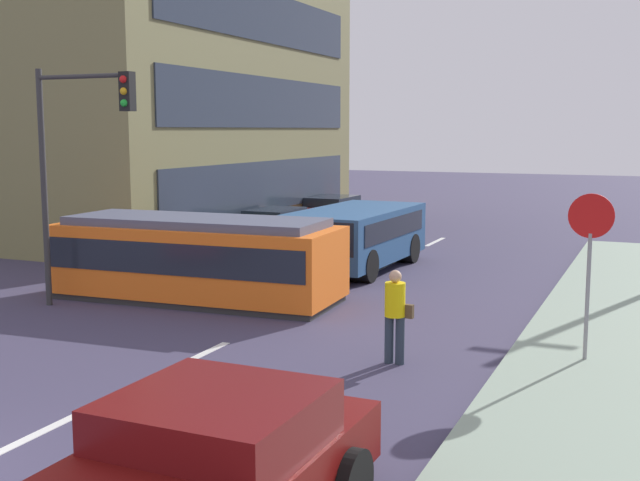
# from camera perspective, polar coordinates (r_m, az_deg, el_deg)

# --- Properties ---
(ground_plane) EXTENTS (120.00, 120.00, 0.00)m
(ground_plane) POSITION_cam_1_polar(r_m,az_deg,el_deg) (18.07, -2.24, -5.17)
(ground_plane) COLOR #3E3954
(sidewalk_curb_right) EXTENTS (3.20, 36.00, 0.14)m
(sidewalk_curb_right) POSITION_cam_1_polar(r_m,az_deg,el_deg) (12.56, 18.72, -11.20)
(sidewalk_curb_right) COLOR gray
(sidewalk_curb_right) RESTS_ON ground
(lane_stripe_1) EXTENTS (0.16, 2.40, 0.01)m
(lane_stripe_1) POSITION_cam_1_polar(r_m,az_deg,el_deg) (11.69, -19.90, -13.04)
(lane_stripe_1) COLOR silver
(lane_stripe_1) RESTS_ON ground
(lane_stripe_2) EXTENTS (0.16, 2.40, 0.01)m
(lane_stripe_2) POSITION_cam_1_polar(r_m,az_deg,el_deg) (14.68, -9.07, -8.34)
(lane_stripe_2) COLOR silver
(lane_stripe_2) RESTS_ON ground
(lane_stripe_3) EXTENTS (0.16, 2.40, 0.01)m
(lane_stripe_3) POSITION_cam_1_polar(r_m,az_deg,el_deg) (23.90, 4.42, -1.94)
(lane_stripe_3) COLOR silver
(lane_stripe_3) RESTS_ON ground
(lane_stripe_4) EXTENTS (0.16, 2.40, 0.01)m
(lane_stripe_4) POSITION_cam_1_polar(r_m,az_deg,el_deg) (29.58, 8.20, -0.10)
(lane_stripe_4) COLOR silver
(lane_stripe_4) RESTS_ON ground
(corner_building) EXTENTS (14.79, 17.48, 12.80)m
(corner_building) POSITION_cam_1_polar(r_m,az_deg,el_deg) (35.32, -14.70, 11.42)
(corner_building) COLOR olive
(corner_building) RESTS_ON ground
(streetcar_tram) EXTENTS (7.05, 2.84, 2.01)m
(streetcar_tram) POSITION_cam_1_polar(r_m,az_deg,el_deg) (19.50, -8.78, -1.18)
(streetcar_tram) COLOR orange
(streetcar_tram) RESTS_ON ground
(city_bus) EXTENTS (2.69, 5.67, 1.79)m
(city_bus) POSITION_cam_1_polar(r_m,az_deg,el_deg) (23.49, 2.51, 0.42)
(city_bus) COLOR #274F7E
(city_bus) RESTS_ON ground
(pedestrian_crossing) EXTENTS (0.50, 0.36, 1.67)m
(pedestrian_crossing) POSITION_cam_1_polar(r_m,az_deg,el_deg) (14.08, 5.39, -5.03)
(pedestrian_crossing) COLOR #293541
(pedestrian_crossing) RESTS_ON ground
(parked_sedan_mid) EXTENTS (2.11, 4.32, 1.19)m
(parked_sedan_mid) POSITION_cam_1_polar(r_m,az_deg,el_deg) (24.22, -8.93, -0.40)
(parked_sedan_mid) COLOR #B4B3C7
(parked_sedan_mid) RESTS_ON ground
(parked_sedan_far) EXTENTS (1.94, 4.20, 1.19)m
(parked_sedan_far) POSITION_cam_1_polar(r_m,az_deg,el_deg) (29.69, -3.13, 1.20)
(parked_sedan_far) COLOR #406644
(parked_sedan_far) RESTS_ON ground
(parked_sedan_furthest) EXTENTS (2.15, 4.53, 1.19)m
(parked_sedan_furthest) POSITION_cam_1_polar(r_m,az_deg,el_deg) (35.11, 0.97, 2.26)
(parked_sedan_furthest) COLOR #AA1D0B
(parked_sedan_furthest) RESTS_ON ground
(stop_sign) EXTENTS (0.76, 0.07, 2.88)m
(stop_sign) POSITION_cam_1_polar(r_m,az_deg,el_deg) (14.35, 18.69, -0.09)
(stop_sign) COLOR gray
(stop_sign) RESTS_ON sidewalk_curb_right
(traffic_light_mast) EXTENTS (2.63, 0.33, 5.45)m
(traffic_light_mast) POSITION_cam_1_polar(r_m,az_deg,el_deg) (18.82, -17.01, 6.63)
(traffic_light_mast) COLOR #333333
(traffic_light_mast) RESTS_ON ground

